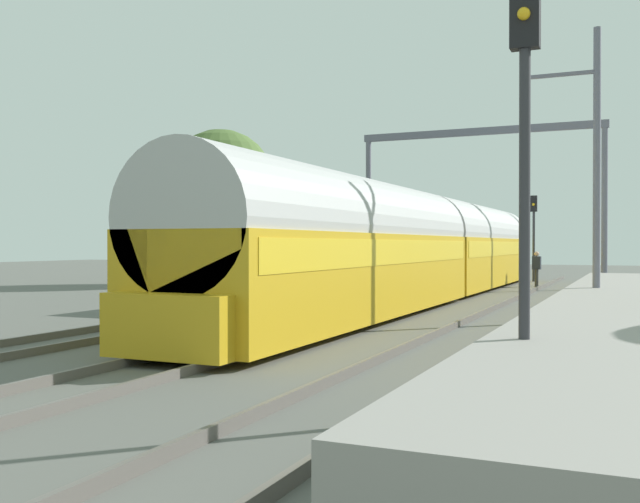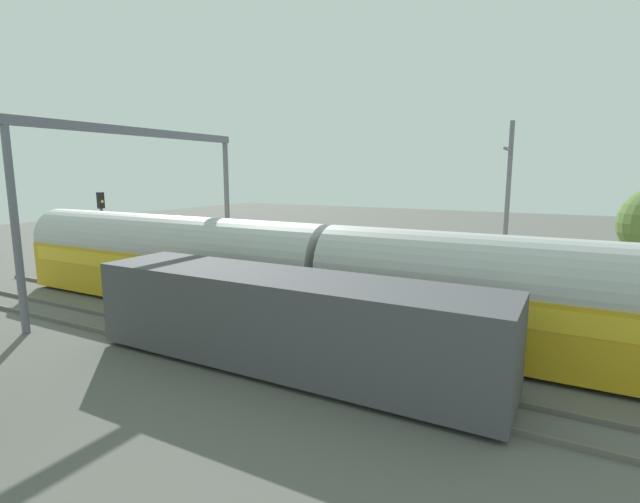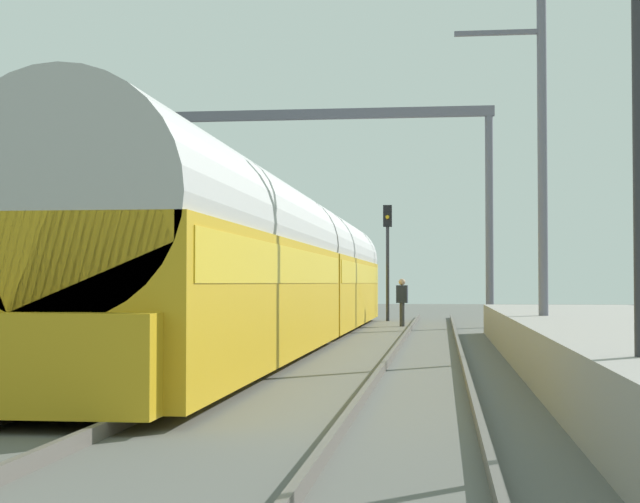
% 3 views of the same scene
% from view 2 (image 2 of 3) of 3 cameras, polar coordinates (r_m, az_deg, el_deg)
% --- Properties ---
extents(platform, '(4.40, 28.00, 0.90)m').
position_cam_2_polar(platform, '(23.58, 28.94, -4.99)').
color(platform, gray).
rests_on(platform, ground).
extents(passenger_train, '(2.93, 32.85, 3.82)m').
position_cam_2_polar(passenger_train, '(17.70, 1.01, -3.21)').
color(passenger_train, gold).
rests_on(passenger_train, ground).
extents(freight_car, '(2.80, 13.00, 2.70)m').
position_cam_2_polar(freight_car, '(14.35, -4.02, -8.35)').
color(freight_car, '#47474C').
rests_on(freight_car, ground).
extents(person_crossing, '(0.42, 0.28, 1.73)m').
position_cam_2_polar(person_crossing, '(26.09, -16.44, -1.58)').
color(person_crossing, '#383838').
rests_on(person_crossing, ground).
extents(railway_signal_far, '(0.36, 0.30, 4.80)m').
position_cam_2_polar(railway_signal_far, '(29.09, -24.79, 3.14)').
color(railway_signal_far, '#2D2D33').
rests_on(railway_signal_far, ground).
extents(catenary_gantry, '(12.04, 0.28, 7.86)m').
position_cam_2_polar(catenary_gantry, '(23.32, -20.56, 8.24)').
color(catenary_gantry, slate).
rests_on(catenary_gantry, ground).
extents(catenary_pole_east_mid, '(1.90, 0.20, 8.00)m').
position_cam_2_polar(catenary_pole_east_mid, '(21.71, 21.59, 4.30)').
color(catenary_pole_east_mid, slate).
rests_on(catenary_pole_east_mid, ground).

